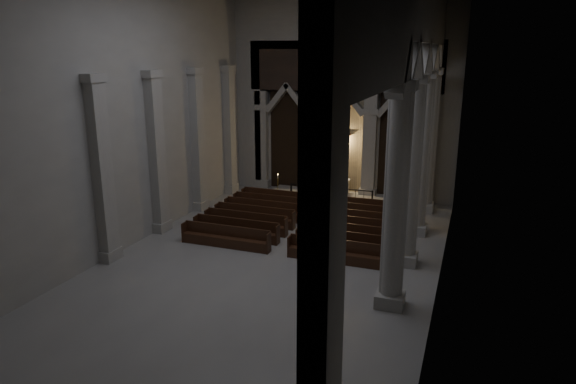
% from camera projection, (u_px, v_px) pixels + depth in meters
% --- Properties ---
extents(room, '(24.00, 24.10, 12.00)m').
position_uv_depth(room, '(273.00, 84.00, 20.63)').
color(room, gray).
rests_on(room, ground).
extents(sanctuary_wall, '(14.00, 0.77, 12.00)m').
position_uv_depth(sanctuary_wall, '(343.00, 89.00, 31.33)').
color(sanctuary_wall, '#A3A098').
rests_on(sanctuary_wall, ground).
extents(right_arcade, '(1.00, 24.00, 12.00)m').
position_uv_depth(right_arcade, '(416.00, 79.00, 19.95)').
color(right_arcade, '#A3A098').
rests_on(right_arcade, ground).
extents(left_pilasters, '(0.60, 13.00, 8.03)m').
position_uv_depth(left_pilasters, '(179.00, 149.00, 27.02)').
color(left_pilasters, '#A3A098').
rests_on(left_pilasters, ground).
extents(sanctuary_step, '(8.50, 2.60, 0.15)m').
position_uv_depth(sanctuary_step, '(336.00, 196.00, 32.23)').
color(sanctuary_step, '#A3A098').
rests_on(sanctuary_step, ground).
extents(altar, '(1.83, 0.73, 0.93)m').
position_uv_depth(altar, '(335.00, 186.00, 32.52)').
color(altar, beige).
rests_on(altar, sanctuary_step).
extents(altar_rail, '(5.14, 0.09, 1.01)m').
position_uv_depth(altar_rail, '(331.00, 192.00, 30.87)').
color(altar_rail, black).
rests_on(altar_rail, ground).
extents(candle_stand_left, '(0.25, 0.25, 1.50)m').
position_uv_depth(candle_stand_left, '(278.00, 191.00, 32.11)').
color(candle_stand_left, olive).
rests_on(candle_stand_left, ground).
extents(candle_stand_right, '(0.26, 0.26, 1.57)m').
position_uv_depth(candle_stand_right, '(389.00, 199.00, 30.29)').
color(candle_stand_right, olive).
rests_on(candle_stand_right, ground).
extents(pews, '(9.86, 7.22, 0.99)m').
position_uv_depth(pews, '(303.00, 224.00, 26.22)').
color(pews, black).
rests_on(pews, ground).
extents(worshipper, '(0.51, 0.42, 1.20)m').
position_uv_depth(worshipper, '(341.00, 205.00, 28.60)').
color(worshipper, black).
rests_on(worshipper, ground).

